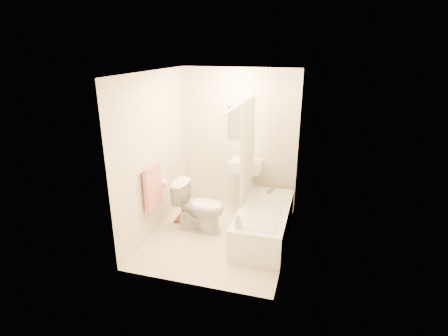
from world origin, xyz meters
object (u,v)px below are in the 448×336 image
(soap_bottle, at_px, (238,220))
(bathtub, at_px, (264,222))
(toilet, at_px, (199,207))
(bath_mat, at_px, (195,218))
(sink, at_px, (246,183))

(soap_bottle, bearing_deg, bathtub, 69.69)
(toilet, xyz_separation_m, soap_bottle, (0.75, -0.57, 0.17))
(bath_mat, relative_size, soap_bottle, 2.97)
(toilet, height_order, bathtub, toilet)
(toilet, height_order, bath_mat, toilet)
(sink, bearing_deg, bath_mat, -142.70)
(sink, bearing_deg, bathtub, -58.83)
(toilet, distance_m, bathtub, 1.01)
(soap_bottle, bearing_deg, sink, 98.56)
(toilet, relative_size, bathtub, 0.48)
(bath_mat, bearing_deg, toilet, -56.31)
(bathtub, height_order, soap_bottle, soap_bottle)
(sink, xyz_separation_m, soap_bottle, (0.21, -1.42, 0.05))
(bathtub, distance_m, soap_bottle, 0.77)
(bath_mat, bearing_deg, soap_bottle, -42.51)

